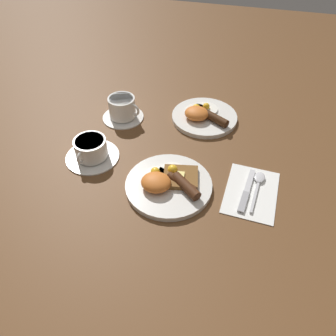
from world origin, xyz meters
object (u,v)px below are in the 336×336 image
Objects in this scene: breakfast_plate_near at (169,183)px; teacup_near at (91,150)px; teacup_far at (123,109)px; knife at (246,192)px; spoon at (259,182)px; breakfast_plate_far at (203,116)px.

teacup_near is (-0.25, 0.06, 0.01)m from breakfast_plate_near.
knife is (0.44, -0.25, -0.03)m from teacup_far.
teacup_near is 0.22m from teacup_far.
breakfast_plate_near is 0.26m from teacup_near.
knife is at bearing -3.80° from teacup_near.
teacup_near is 0.49m from spoon.
teacup_far is at bearing 130.52° from breakfast_plate_near.
teacup_far is at bearing 73.15° from spoon.
teacup_far is (-0.23, 0.27, 0.02)m from breakfast_plate_near.
breakfast_plate_near is at bearing 104.54° from knife.
breakfast_plate_near is 0.21m from knife.
breakfast_plate_far is at bearing 44.02° from spoon.
spoon is at bearing -22.96° from teacup_far.
knife is at bearing 153.99° from spoon.
spoon is (0.03, 0.05, 0.00)m from knife.
breakfast_plate_far is 1.58× the size of teacup_far.
breakfast_plate_far is 0.35m from knife.
teacup_near is 1.14× the size of teacup_far.
spoon is (0.47, -0.20, -0.03)m from teacup_far.
teacup_near reaches higher than breakfast_plate_far.
breakfast_plate_near is at bearing -49.48° from teacup_far.
breakfast_plate_far is at bearing 84.18° from breakfast_plate_near.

